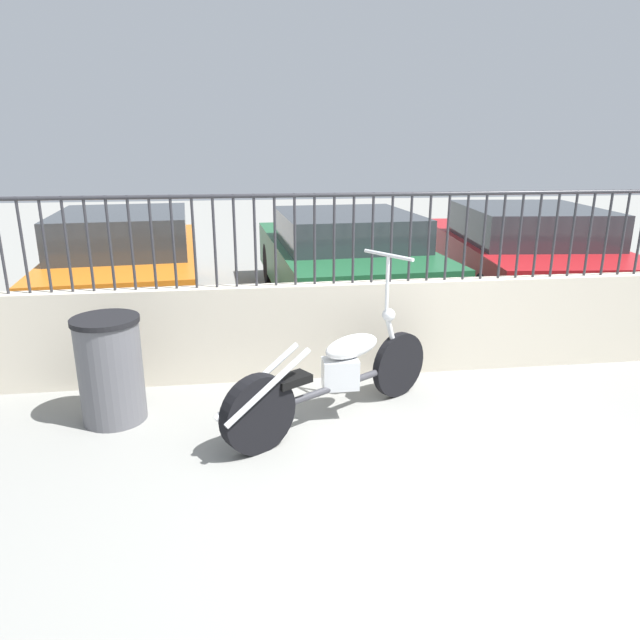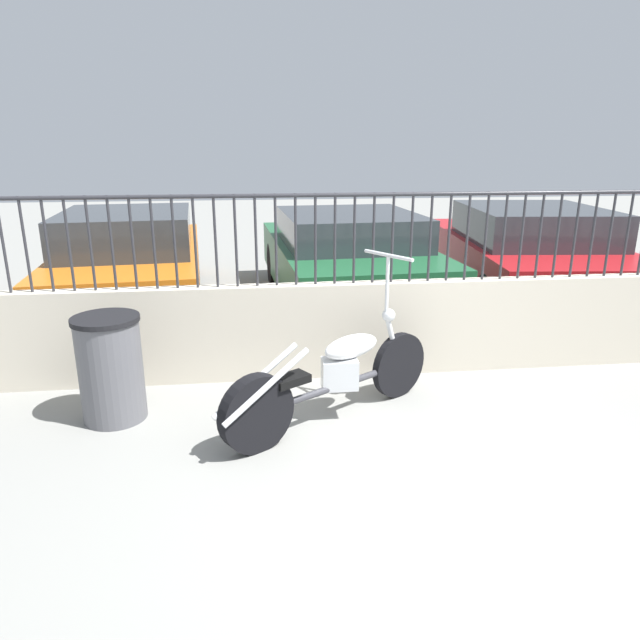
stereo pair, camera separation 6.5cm
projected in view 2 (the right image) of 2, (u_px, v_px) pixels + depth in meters
ground_plane at (459, 512)px, 3.43m from camera, size 40.00×40.00×0.00m
low_wall at (380, 328)px, 5.40m from camera, size 9.15×0.18×0.89m
fence_railing at (383, 224)px, 5.11m from camera, size 9.15×0.04×0.81m
motorcycle_dark_grey at (327, 379)px, 4.41m from camera, size 1.81×1.21×1.29m
trash_bin at (111, 368)px, 4.48m from camera, size 0.52×0.52×0.85m
car_orange at (131, 258)px, 7.60m from camera, size 2.14×4.35×1.29m
car_green at (346, 257)px, 7.68m from camera, size 2.10×4.24×1.26m
car_red at (526, 252)px, 7.98m from camera, size 2.34×4.49×1.30m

